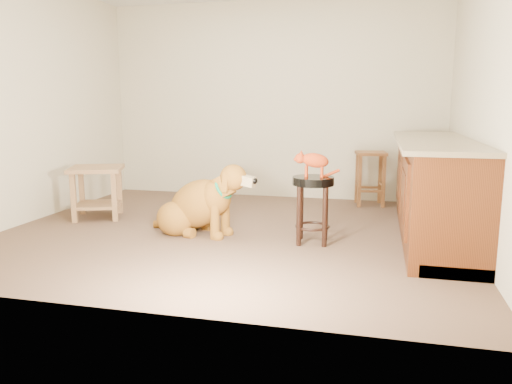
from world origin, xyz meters
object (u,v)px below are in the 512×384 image
(golden_retriever, at_px, (199,206))
(tabby_kitten, at_px, (313,161))
(padded_stool, at_px, (313,196))
(wood_stool, at_px, (370,178))
(side_table, at_px, (97,184))

(golden_retriever, relative_size, tabby_kitten, 2.82)
(padded_stool, height_order, wood_stool, wood_stool)
(side_table, height_order, tabby_kitten, tabby_kitten)
(golden_retriever, height_order, tabby_kitten, tabby_kitten)
(wood_stool, relative_size, tabby_kitten, 1.62)
(padded_stool, bearing_deg, wood_stool, 75.96)
(side_table, bearing_deg, tabby_kitten, -10.26)
(wood_stool, distance_m, tabby_kitten, 2.00)
(padded_stool, distance_m, golden_retriever, 1.13)
(golden_retriever, bearing_deg, tabby_kitten, 10.25)
(padded_stool, bearing_deg, side_table, 169.77)
(padded_stool, bearing_deg, golden_retriever, 177.47)
(wood_stool, distance_m, golden_retriever, 2.44)
(side_table, xyz_separation_m, golden_retriever, (1.35, -0.40, -0.09))
(golden_retriever, bearing_deg, wood_stool, 62.03)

